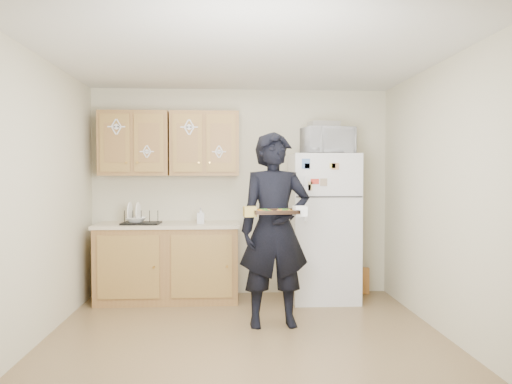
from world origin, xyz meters
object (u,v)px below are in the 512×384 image
refrigerator (323,227)px  baking_tray (275,212)px  person (275,229)px  dish_rack (141,217)px  microwave (328,141)px

refrigerator → baking_tray: size_ratio=4.26×
person → dish_rack: size_ratio=4.44×
dish_rack → person: bearing=-33.7°
microwave → dish_rack: size_ratio=1.31×
refrigerator → dish_rack: size_ratio=4.03×
microwave → person: bearing=-138.6°
person → baking_tray: person is taller
refrigerator → microwave: bearing=-52.1°
person → baking_tray: size_ratio=4.68×
microwave → dish_rack: (-2.13, 0.02, -0.87)m
person → microwave: microwave is taller
baking_tray → microwave: microwave is taller
baking_tray → microwave: 1.61m
person → dish_rack: (-1.44, 0.96, 0.05)m
refrigerator → dish_rack: bearing=-179.3°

